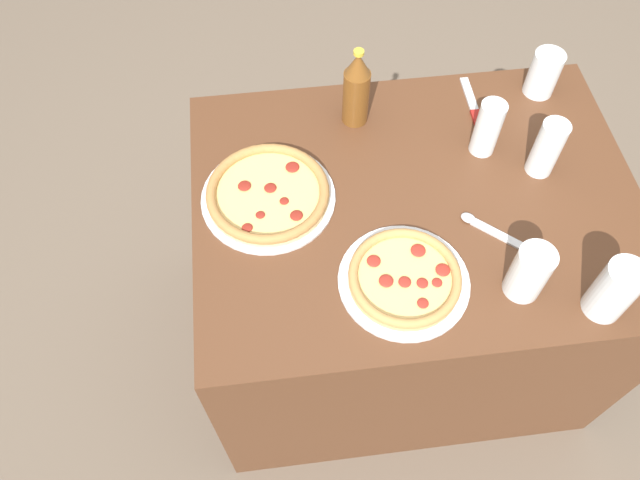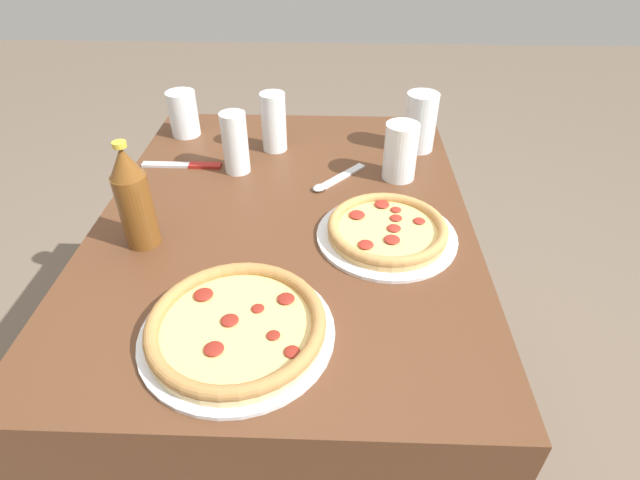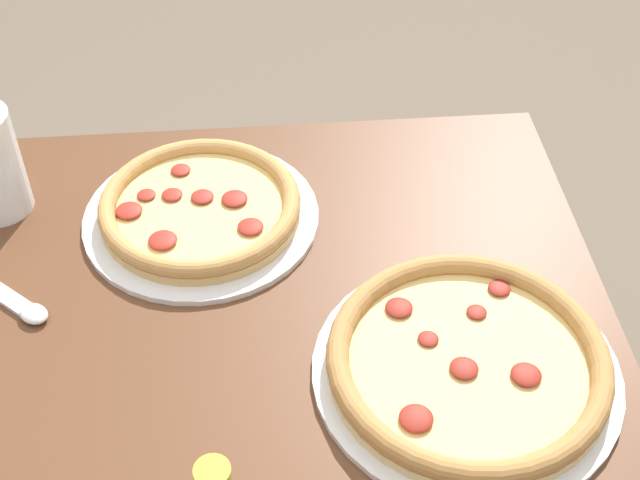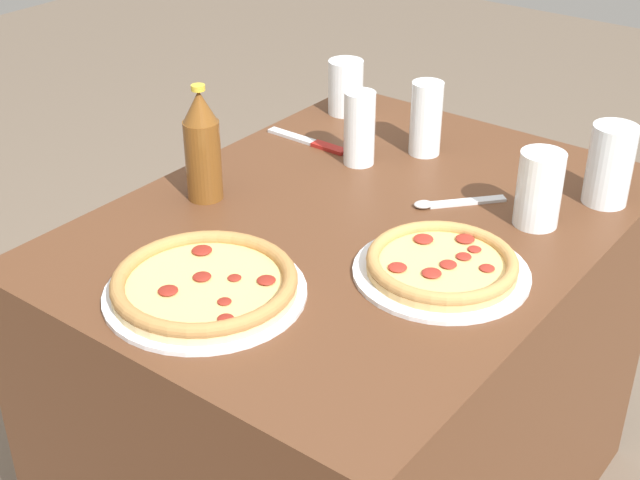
{
  "view_description": "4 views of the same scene",
  "coord_description": "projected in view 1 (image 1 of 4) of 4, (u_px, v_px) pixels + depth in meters",
  "views": [
    {
      "loc": [
        0.34,
        0.86,
        1.96
      ],
      "look_at": [
        0.25,
        0.13,
        0.81
      ],
      "focal_mm": 35.0,
      "sensor_mm": 36.0,
      "label": 1
    },
    {
      "loc": [
        0.92,
        0.11,
        1.37
      ],
      "look_at": [
        0.18,
        0.08,
        0.81
      ],
      "focal_mm": 28.0,
      "sensor_mm": 36.0,
      "label": 2
    },
    {
      "loc": [
        0.16,
        -0.61,
        1.49
      ],
      "look_at": [
        0.21,
        0.08,
        0.84
      ],
      "focal_mm": 50.0,
      "sensor_mm": 36.0,
      "label": 3
    },
    {
      "loc": [
        1.18,
        0.81,
        1.53
      ],
      "look_at": [
        0.19,
        0.05,
        0.8
      ],
      "focal_mm": 50.0,
      "sensor_mm": 36.0,
      "label": 4
    }
  ],
  "objects": [
    {
      "name": "glass_orange_juice",
      "position": [
        529.0,
        274.0,
        1.31
      ],
      "size": [
        0.08,
        0.08,
        0.14
      ],
      "color": "white",
      "rests_on": "table"
    },
    {
      "name": "beer_bottle",
      "position": [
        356.0,
        89.0,
        1.55
      ],
      "size": [
        0.07,
        0.07,
        0.22
      ],
      "color": "brown",
      "rests_on": "table"
    },
    {
      "name": "glass_cola",
      "position": [
        546.0,
        150.0,
        1.49
      ],
      "size": [
        0.07,
        0.07,
        0.16
      ],
      "color": "white",
      "rests_on": "table"
    },
    {
      "name": "spoon",
      "position": [
        488.0,
        229.0,
        1.45
      ],
      "size": [
        0.15,
        0.14,
        0.01
      ],
      "color": "silver",
      "rests_on": "table"
    },
    {
      "name": "knife",
      "position": [
        474.0,
        108.0,
        1.66
      ],
      "size": [
        0.03,
        0.2,
        0.01
      ],
      "color": "maroon",
      "rests_on": "table"
    },
    {
      "name": "pizza_salami",
      "position": [
        405.0,
        278.0,
        1.36
      ],
      "size": [
        0.29,
        0.29,
        0.04
      ],
      "color": "silver",
      "rests_on": "table"
    },
    {
      "name": "glass_iced_tea",
      "position": [
        487.0,
        130.0,
        1.53
      ],
      "size": [
        0.06,
        0.06,
        0.15
      ],
      "color": "white",
      "rests_on": "table"
    },
    {
      "name": "ground_plane",
      "position": [
        389.0,
        329.0,
        2.13
      ],
      "size": [
        8.0,
        8.0,
        0.0
      ],
      "primitive_type": "plane",
      "color": "#6B5B4C"
    },
    {
      "name": "table",
      "position": [
        401.0,
        275.0,
        1.81
      ],
      "size": [
        1.08,
        0.82,
        0.75
      ],
      "color": "#56331E",
      "rests_on": "ground_plane"
    },
    {
      "name": "pizza_veggie",
      "position": [
        268.0,
        194.0,
        1.48
      ],
      "size": [
        0.32,
        0.32,
        0.04
      ],
      "color": "silver",
      "rests_on": "table"
    },
    {
      "name": "glass_mango_juice",
      "position": [
        613.0,
        292.0,
        1.28
      ],
      "size": [
        0.08,
        0.08,
        0.15
      ],
      "color": "white",
      "rests_on": "table"
    },
    {
      "name": "glass_red_wine",
      "position": [
        543.0,
        75.0,
        1.65
      ],
      "size": [
        0.08,
        0.08,
        0.12
      ],
      "color": "white",
      "rests_on": "table"
    }
  ]
}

